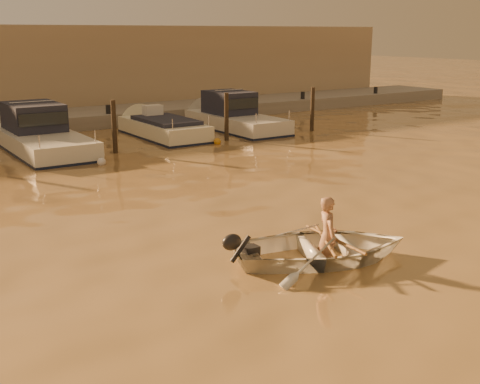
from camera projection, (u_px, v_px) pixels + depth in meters
ground_plane at (394, 265)px, 11.85m from camera, size 160.00×160.00×0.00m
dinghy at (322, 248)px, 12.05m from camera, size 4.25×3.65×0.74m
person at (328, 236)px, 12.01m from camera, size 0.57×0.69×1.61m
outboard_motor at (250, 253)px, 11.72m from camera, size 0.98×0.69×0.70m
oar_port at (334, 239)px, 12.06m from camera, size 0.37×2.09×0.13m
oar_starboard at (325, 240)px, 12.02m from camera, size 1.12×1.84×0.13m
moored_boat_2 at (40, 134)px, 23.31m from camera, size 2.41×8.03×1.75m
moored_boat_3 at (164, 132)px, 26.24m from camera, size 2.07×5.98×0.95m
moored_boat_4 at (236, 116)px, 28.16m from camera, size 2.21×6.83×1.75m
piling_2 at (114, 129)px, 22.63m from camera, size 0.18×0.18×2.20m
piling_3 at (226, 119)px, 25.29m from camera, size 0.18×0.18×2.20m
piling_4 at (312, 111)px, 27.80m from camera, size 0.18×0.18×2.20m
fender_c at (102, 162)px, 20.77m from camera, size 0.30×0.30×0.30m
fender_d at (217, 142)px, 24.62m from camera, size 0.30×0.30×0.30m
fender_e at (290, 133)px, 26.72m from camera, size 0.30×0.30×0.30m
quay at (58, 124)px, 29.13m from camera, size 52.00×4.00×1.00m
waterfront_building at (24, 71)px, 32.99m from camera, size 46.00×7.00×4.80m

